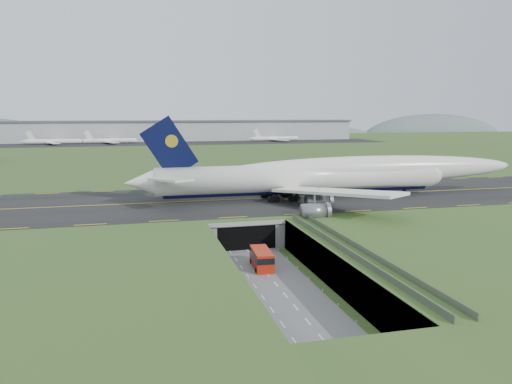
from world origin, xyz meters
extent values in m
plane|color=#345321|center=(0.00, 0.00, 0.00)|extent=(900.00, 900.00, 0.00)
cube|color=gray|center=(0.00, 0.00, 3.00)|extent=(800.00, 800.00, 6.00)
cube|color=slate|center=(0.00, -7.50, 0.10)|extent=(12.00, 75.00, 0.20)
cube|color=black|center=(0.00, 33.00, 6.09)|extent=(800.00, 44.00, 0.18)
cube|color=gray|center=(0.00, 19.00, 5.50)|extent=(16.00, 22.00, 1.00)
cube|color=gray|center=(-7.00, 19.00, 3.00)|extent=(2.00, 22.00, 6.00)
cube|color=gray|center=(7.00, 19.00, 3.00)|extent=(2.00, 22.00, 6.00)
cube|color=black|center=(0.00, 14.00, 2.50)|extent=(12.00, 12.00, 5.00)
cube|color=#A8A8A3|center=(0.00, 7.95, 5.60)|extent=(17.00, 0.50, 0.80)
cube|color=#A8A8A3|center=(11.00, -18.50, 5.80)|extent=(3.00, 53.00, 0.50)
cube|color=gray|center=(9.60, -18.50, 6.55)|extent=(0.06, 53.00, 1.00)
cube|color=gray|center=(12.40, -18.50, 6.55)|extent=(0.06, 53.00, 1.00)
cylinder|color=#A8A8A3|center=(11.00, -40.00, 2.80)|extent=(0.90, 0.90, 5.60)
cylinder|color=#A8A8A3|center=(11.00, -28.00, 2.80)|extent=(0.90, 0.90, 5.60)
cylinder|color=#A8A8A3|center=(11.00, -16.00, 2.80)|extent=(0.90, 0.90, 5.60)
cylinder|color=#A8A8A3|center=(11.00, -4.00, 2.80)|extent=(0.90, 0.90, 5.60)
cylinder|color=white|center=(19.01, 30.05, 11.47)|extent=(71.94, 7.30, 6.77)
sphere|color=white|center=(54.95, 29.79, 11.47)|extent=(6.68, 6.68, 6.63)
cone|color=white|center=(-20.11, 30.34, 11.47)|extent=(7.45, 6.48, 6.43)
ellipsoid|color=white|center=(38.42, 29.91, 12.99)|extent=(82.30, 6.83, 7.10)
ellipsoid|color=black|center=(53.90, 29.79, 12.31)|extent=(4.76, 2.99, 2.37)
cylinder|color=black|center=(19.01, 30.05, 8.83)|extent=(68.31, 3.35, 2.84)
cube|color=white|center=(21.25, 46.95, 10.41)|extent=(22.42, 31.07, 2.85)
cube|color=white|center=(-13.70, 38.22, 13.05)|extent=(9.72, 12.50, 1.08)
cube|color=white|center=(21.00, 13.12, 10.41)|extent=(22.07, 31.21, 2.85)
cube|color=white|center=(-13.82, 22.36, 13.05)|extent=(9.60, 12.52, 1.08)
cube|color=black|center=(-13.23, 30.29, 19.39)|extent=(13.45, 0.73, 14.96)
cylinder|color=gold|center=(-12.71, 30.29, 20.98)|extent=(2.97, 0.76, 2.96)
cylinder|color=slate|center=(19.85, 40.09, 7.13)|extent=(5.52, 3.53, 3.49)
cylinder|color=slate|center=(14.94, 51.23, 7.13)|extent=(5.52, 3.53, 3.49)
cylinder|color=slate|center=(19.70, 20.00, 7.13)|extent=(5.52, 3.53, 3.49)
cylinder|color=slate|center=(14.63, 8.94, 7.13)|extent=(5.52, 3.53, 3.49)
cylinder|color=black|center=(47.76, 29.84, 6.76)|extent=(1.17, 0.54, 1.16)
cube|color=black|center=(14.25, 30.09, 6.92)|extent=(6.40, 7.45, 1.48)
cube|color=red|center=(-0.04, -3.93, 1.81)|extent=(3.54, 8.22, 3.22)
cube|color=black|center=(-0.04, -3.93, 2.45)|extent=(3.61, 8.34, 1.07)
cube|color=black|center=(-0.04, -3.93, 0.47)|extent=(3.29, 7.67, 0.54)
cylinder|color=black|center=(-1.62, -6.51, 0.59)|extent=(0.44, 0.99, 0.96)
cylinder|color=black|center=(-1.25, -1.16, 0.59)|extent=(0.44, 0.99, 0.96)
cylinder|color=black|center=(1.16, -6.69, 0.59)|extent=(0.44, 0.99, 0.96)
cylinder|color=black|center=(1.53, -1.35, 0.59)|extent=(0.44, 0.99, 0.96)
cube|color=#B2B2B2|center=(0.00, 300.00, 13.50)|extent=(300.00, 22.00, 15.00)
cube|color=#4C4C51|center=(0.00, 300.00, 21.00)|extent=(302.00, 24.00, 1.20)
cube|color=black|center=(0.00, 270.00, 6.14)|extent=(320.00, 50.00, 0.08)
cylinder|color=white|center=(-73.44, 275.00, 8.18)|extent=(34.00, 3.20, 3.20)
cylinder|color=white|center=(-36.41, 275.00, 8.18)|extent=(34.00, 3.20, 3.20)
cylinder|color=white|center=(83.19, 275.00, 8.18)|extent=(34.00, 3.20, 3.20)
ellipsoid|color=#556663|center=(120.00, 430.00, -4.00)|extent=(260.00, 91.00, 44.00)
ellipsoid|color=#556663|center=(320.00, 430.00, -4.00)|extent=(180.00, 63.00, 60.00)
camera|label=1|loc=(-21.70, -86.75, 27.50)|focal=35.00mm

